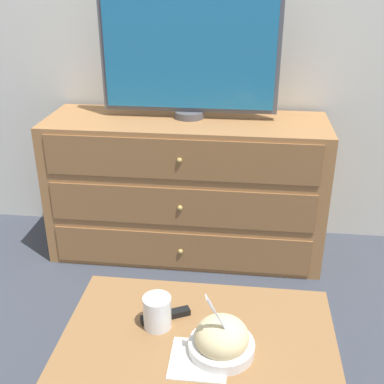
{
  "coord_description": "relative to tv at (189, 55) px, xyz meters",
  "views": [
    {
      "loc": [
        0.26,
        -2.41,
        1.35
      ],
      "look_at": [
        0.1,
        -1.1,
        0.73
      ],
      "focal_mm": 45.0,
      "sensor_mm": 36.0,
      "label": 1
    }
  ],
  "objects": [
    {
      "name": "ground_plane",
      "position": [
        0.01,
        0.21,
        -0.99
      ],
      "size": [
        12.0,
        12.0,
        0.0
      ],
      "primitive_type": "plane",
      "color": "#383D47"
    },
    {
      "name": "dresser",
      "position": [
        -0.01,
        -0.04,
        -0.64
      ],
      "size": [
        1.33,
        0.45,
        0.7
      ],
      "color": "#9E6B3D",
      "rests_on": "ground_plane"
    },
    {
      "name": "tv",
      "position": [
        0.0,
        0.0,
        0.0
      ],
      "size": [
        0.81,
        0.14,
        0.56
      ],
      "color": "#515156",
      "rests_on": "dresser"
    },
    {
      "name": "coffee_table",
      "position": [
        0.17,
        -1.18,
        -0.63
      ],
      "size": [
        0.74,
        0.45,
        0.44
      ],
      "color": "olive",
      "rests_on": "ground_plane"
    },
    {
      "name": "takeout_bowl",
      "position": [
        0.23,
        -1.24,
        -0.51
      ],
      "size": [
        0.17,
        0.17,
        0.2
      ],
      "color": "silver",
      "rests_on": "coffee_table"
    },
    {
      "name": "drink_cup",
      "position": [
        0.05,
        -1.16,
        -0.51
      ],
      "size": [
        0.08,
        0.08,
        0.09
      ],
      "color": "beige",
      "rests_on": "coffee_table"
    },
    {
      "name": "napkin",
      "position": [
        0.18,
        -1.28,
        -0.55
      ],
      "size": [
        0.15,
        0.15,
        0.0
      ],
      "color": "silver",
      "rests_on": "coffee_table"
    },
    {
      "name": "remote_control",
      "position": [
        0.07,
        -1.13,
        -0.54
      ],
      "size": [
        0.14,
        0.09,
        0.02
      ],
      "color": "black",
      "rests_on": "coffee_table"
    }
  ]
}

